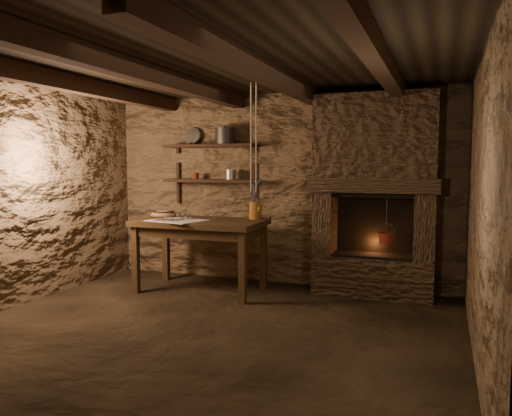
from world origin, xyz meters
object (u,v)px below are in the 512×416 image
at_px(work_table, 201,253).
at_px(iron_stockpot, 225,137).
at_px(wooden_bowl, 164,214).
at_px(stoneware_jug, 255,202).
at_px(red_pot, 386,237).

distance_m(work_table, iron_stockpot, 1.52).
bearing_deg(wooden_bowl, work_table, -8.97).
relative_size(stoneware_jug, red_pot, 0.89).
xyz_separation_m(stoneware_jug, red_pot, (1.52, 0.17, -0.37)).
bearing_deg(stoneware_jug, iron_stockpot, 158.64).
height_order(iron_stockpot, red_pot, iron_stockpot).
bearing_deg(wooden_bowl, iron_stockpot, 39.09).
height_order(work_table, stoneware_jug, stoneware_jug).
bearing_deg(iron_stockpot, stoneware_jug, -29.59).
bearing_deg(work_table, iron_stockpot, 82.73).
bearing_deg(wooden_bowl, stoneware_jug, 10.44).
bearing_deg(red_pot, work_table, -167.38).
xyz_separation_m(work_table, wooden_bowl, (-0.55, 0.09, 0.43)).
distance_m(iron_stockpot, red_pot, 2.35).
height_order(stoneware_jug, red_pot, stoneware_jug).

